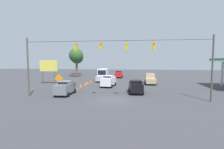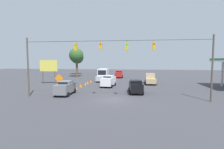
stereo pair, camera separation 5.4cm
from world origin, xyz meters
name	(u,v)px [view 2 (the right image)]	position (x,y,z in m)	size (l,w,h in m)	color
ground_plane	(113,100)	(0.00, 0.00, 0.00)	(140.00, 140.00, 0.00)	#3D3D42
overhead_signal_span	(114,58)	(-0.01, -0.54, 5.03)	(23.00, 0.38, 7.72)	#4C473D
pickup_truck_tan_oncoming_far	(150,79)	(-5.69, -15.24, 0.97)	(2.21, 5.07, 2.12)	tan
sedan_white_withflow_mid	(109,81)	(2.18, -10.51, 1.05)	(2.38, 4.66, 2.03)	silver
sedan_red_withflow_deep	(119,74)	(1.82, -26.80, 1.02)	(2.18, 3.85, 1.96)	red
sedan_grey_parked_shoulder	(65,88)	(6.98, -2.21, 1.01)	(2.06, 4.36, 1.94)	slate
box_truck_silver_withflow_far	(103,75)	(4.77, -19.05, 1.40)	(2.71, 6.88, 2.83)	#A8AAB2
sedan_black_crossing_near	(136,86)	(-2.73, -4.76, 0.98)	(2.30, 4.27, 1.88)	black
traffic_cone_nearest	(71,90)	(7.04, -4.64, 0.30)	(0.40, 0.40, 0.60)	orange
traffic_cone_second	(76,88)	(7.00, -6.69, 0.30)	(0.40, 0.40, 0.60)	orange
traffic_cone_third	(81,85)	(7.02, -9.13, 0.30)	(0.40, 0.40, 0.60)	orange
traffic_cone_fourth	(85,84)	(6.84, -11.50, 0.30)	(0.40, 0.40, 0.60)	orange
traffic_cone_fifth	(88,82)	(7.03, -13.74, 0.30)	(0.40, 0.40, 0.60)	orange
traffic_cone_farthest	(91,81)	(6.96, -15.90, 0.30)	(0.40, 0.40, 0.60)	orange
roadside_billboard	(49,67)	(14.81, -12.56, 3.42)	(3.73, 0.16, 4.84)	#4C473D
work_zone_sign	(59,80)	(8.23, -2.88, 1.99)	(1.27, 0.06, 2.84)	slate
tree_horizon_left	(76,55)	(14.06, -27.16, 6.17)	(4.06, 4.06, 8.24)	brown
tree_horizon_right	(77,57)	(16.91, -36.18, 5.77)	(4.31, 4.31, 7.96)	brown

